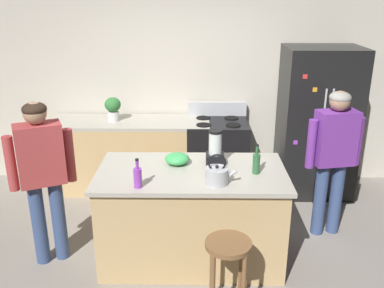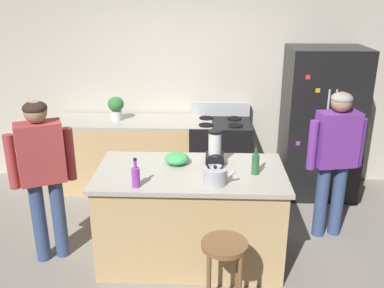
# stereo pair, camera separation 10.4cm
# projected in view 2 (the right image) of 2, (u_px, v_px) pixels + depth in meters

# --- Properties ---
(ground_plane) EXTENTS (14.00, 14.00, 0.00)m
(ground_plane) POSITION_uv_depth(u_px,v_px,m) (191.00, 256.00, 4.18)
(ground_plane) COLOR gray
(back_wall) EXTENTS (8.00, 0.10, 2.70)m
(back_wall) POSITION_uv_depth(u_px,v_px,m) (197.00, 81.00, 5.55)
(back_wall) COLOR beige
(back_wall) RESTS_ON ground_plane
(kitchen_island) EXTENTS (1.73, 0.92, 0.92)m
(kitchen_island) POSITION_uv_depth(u_px,v_px,m) (191.00, 215.00, 4.02)
(kitchen_island) COLOR tan
(kitchen_island) RESTS_ON ground_plane
(back_counter_run) EXTENTS (2.00, 0.64, 0.92)m
(back_counter_run) POSITION_uv_depth(u_px,v_px,m) (134.00, 154.00, 5.51)
(back_counter_run) COLOR tan
(back_counter_run) RESTS_ON ground_plane
(refrigerator) EXTENTS (0.90, 0.73, 1.85)m
(refrigerator) POSITION_uv_depth(u_px,v_px,m) (321.00, 123.00, 5.21)
(refrigerator) COLOR black
(refrigerator) RESTS_ON ground_plane
(stove_range) EXTENTS (0.76, 0.65, 1.10)m
(stove_range) POSITION_uv_depth(u_px,v_px,m) (220.00, 155.00, 5.44)
(stove_range) COLOR black
(stove_range) RESTS_ON ground_plane
(person_by_island_left) EXTENTS (0.57, 0.37, 1.58)m
(person_by_island_left) POSITION_uv_depth(u_px,v_px,m) (43.00, 167.00, 3.85)
(person_by_island_left) COLOR #384C7A
(person_by_island_left) RESTS_ON ground_plane
(person_by_sink_right) EXTENTS (0.60, 0.29, 1.56)m
(person_by_sink_right) POSITION_uv_depth(u_px,v_px,m) (335.00, 152.00, 4.25)
(person_by_sink_right) COLOR #384C7A
(person_by_sink_right) RESTS_ON ground_plane
(bar_stool) EXTENTS (0.36, 0.36, 0.67)m
(bar_stool) POSITION_uv_depth(u_px,v_px,m) (224.00, 259.00, 3.27)
(bar_stool) COLOR brown
(bar_stool) RESTS_ON ground_plane
(potted_plant) EXTENTS (0.20, 0.20, 0.30)m
(potted_plant) POSITION_uv_depth(u_px,v_px,m) (116.00, 107.00, 5.30)
(potted_plant) COLOR silver
(potted_plant) RESTS_ON back_counter_run
(blender_appliance) EXTENTS (0.17, 0.17, 0.33)m
(blender_appliance) POSITION_uv_depth(u_px,v_px,m) (215.00, 150.00, 3.96)
(blender_appliance) COLOR black
(blender_appliance) RESTS_ON kitchen_island
(bottle_olive_oil) EXTENTS (0.07, 0.07, 0.28)m
(bottle_olive_oil) POSITION_uv_depth(u_px,v_px,m) (255.00, 164.00, 3.76)
(bottle_olive_oil) COLOR #2D6638
(bottle_olive_oil) RESTS_ON kitchen_island
(bottle_soda) EXTENTS (0.07, 0.07, 0.26)m
(bottle_soda) POSITION_uv_depth(u_px,v_px,m) (136.00, 176.00, 3.52)
(bottle_soda) COLOR purple
(bottle_soda) RESTS_ON kitchen_island
(mixing_bowl) EXTENTS (0.23, 0.23, 0.10)m
(mixing_bowl) POSITION_uv_depth(u_px,v_px,m) (177.00, 159.00, 4.00)
(mixing_bowl) COLOR #3FB259
(mixing_bowl) RESTS_ON kitchen_island
(tea_kettle) EXTENTS (0.28, 0.20, 0.27)m
(tea_kettle) POSITION_uv_depth(u_px,v_px,m) (215.00, 175.00, 3.58)
(tea_kettle) COLOR #B7BABF
(tea_kettle) RESTS_ON kitchen_island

